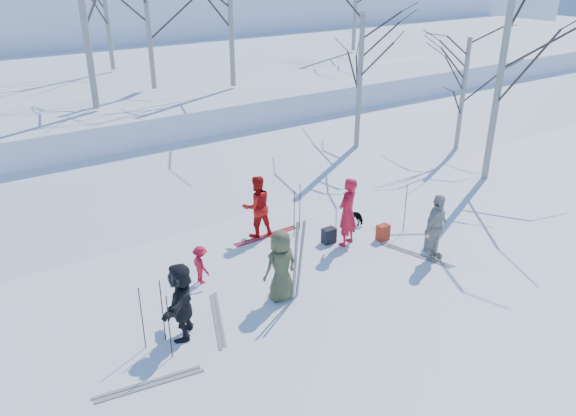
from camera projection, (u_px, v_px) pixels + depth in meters
ground at (325, 282)px, 12.77m from camera, size 120.00×120.00×0.00m
snow_ramp at (192, 182)px, 17.98m from camera, size 70.00×9.49×4.12m
snow_plateau at (94, 96)px, 25.17m from camera, size 70.00×18.00×2.20m
far_hill at (5, 26)px, 40.57m from camera, size 90.00×30.00×6.00m
skier_olive_center at (281, 266)px, 11.88m from camera, size 0.81×0.55×1.61m
skier_red_north at (347, 212)px, 14.10m from camera, size 0.77×0.63×1.81m
skier_redor_behind at (257, 206)px, 14.59m from camera, size 0.88×0.73×1.67m
skier_red_seated at (201, 265)px, 12.61m from camera, size 0.38×0.61×0.91m
skier_cream_east at (436, 227)px, 13.44m from camera, size 1.06×0.66×1.69m
skier_grey_west at (181, 300)px, 10.71m from camera, size 1.22×1.47×1.58m
dog at (355, 215)px, 15.48m from camera, size 0.44×0.64×0.49m
upright_ski_left at (295, 262)px, 11.74m from camera, size 0.09×0.16×1.90m
upright_ski_right at (300, 259)px, 11.83m from camera, size 0.12×0.23×1.89m
ski_pair_a at (417, 255)px, 13.92m from camera, size 1.25×2.01×0.02m
ski_pair_b at (149, 384)px, 9.75m from camera, size 0.77×1.96×0.02m
ski_pair_c at (218, 319)px, 11.47m from camera, size 1.50×2.04×0.02m
ski_pair_d at (266, 236)px, 14.85m from camera, size 0.26×1.91×0.02m
ski_pole_a at (405, 209)px, 14.82m from camera, size 0.02×0.02×1.34m
ski_pole_b at (169, 327)px, 10.14m from camera, size 0.02×0.02×1.34m
ski_pole_c at (300, 207)px, 14.95m from camera, size 0.02×0.02×1.34m
ski_pole_d at (294, 215)px, 14.50m from camera, size 0.02×0.02×1.34m
ski_pole_e at (162, 311)px, 10.60m from camera, size 0.02×0.02×1.34m
ski_pole_f at (142, 318)px, 10.38m from camera, size 0.02×0.02×1.34m
backpack_red at (383, 232)px, 14.60m from camera, size 0.32×0.22×0.42m
backpack_grey at (431, 244)px, 14.08m from camera, size 0.30×0.20×0.38m
backpack_dark at (329, 235)px, 14.46m from camera, size 0.34×0.24×0.40m
birch_plateau_c at (105, 4)px, 23.44m from camera, size 4.36×4.36×5.37m
birch_plateau_d at (148, 18)px, 20.02m from camera, size 4.14×4.14×5.06m
birch_plateau_e at (230, 2)px, 20.29m from camera, size 4.81×4.81×6.02m
birch_edge_b at (501, 69)px, 17.22m from camera, size 5.62×5.62×7.18m
birch_edge_c at (462, 97)px, 20.29m from camera, size 3.53×3.53×4.18m
birch_edge_e at (359, 90)px, 19.20m from camera, size 4.19×4.19×5.12m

